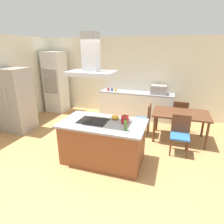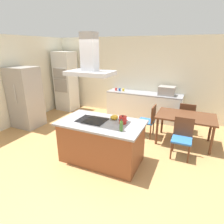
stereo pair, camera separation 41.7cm
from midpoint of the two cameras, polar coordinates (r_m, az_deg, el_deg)
ground at (r=5.54m, az=6.29°, el=-6.30°), size 16.00×16.00×0.00m
wall_back at (r=6.77m, az=11.48°, el=10.15°), size 7.20×0.10×2.70m
wall_left at (r=6.62m, az=-24.81°, el=8.58°), size 0.10×8.80×2.70m
kitchen_island at (r=4.08m, az=-0.24°, el=-8.90°), size 1.76×1.00×0.90m
cooktop at (r=3.98m, az=-3.09°, el=-2.51°), size 0.60×0.44×0.01m
tea_kettle at (r=3.81m, az=6.45°, el=-2.46°), size 0.21×0.16×0.18m
olive_oil_bottle at (r=3.47m, az=6.29°, el=-4.33°), size 0.07×0.07×0.23m
mixing_bowl at (r=4.02m, az=3.69°, el=-1.66°), size 0.17×0.17×0.09m
back_counter at (r=6.59m, az=11.26°, el=1.87°), size 2.51×0.62×0.90m
countertop_microwave at (r=6.33m, az=18.10°, el=6.10°), size 0.50×0.38×0.28m
coffee_mug_red at (r=6.70m, az=3.04°, el=6.89°), size 0.08×0.08×0.09m
coffee_mug_blue at (r=6.65m, az=4.13°, el=6.77°), size 0.08×0.08×0.09m
coffee_mug_yellow at (r=6.62m, az=5.25°, el=6.69°), size 0.08×0.08×0.09m
wall_oven_stack at (r=7.48m, az=-12.23°, el=9.01°), size 0.70×0.66×2.20m
refrigerator at (r=6.20m, az=-23.02°, el=4.01°), size 0.80×0.73×1.82m
dining_table at (r=5.14m, az=23.62°, el=-1.88°), size 1.40×0.90×0.75m
chair_facing_back_wall at (r=5.82m, az=23.64°, el=-1.16°), size 0.42×0.42×0.89m
chair_facing_island at (r=4.58m, az=23.07°, el=-6.50°), size 0.42×0.42×0.89m
chair_at_left_end at (r=5.26m, az=13.46°, el=-2.11°), size 0.42×0.42×0.89m
range_hood at (r=3.70m, az=-3.43°, el=14.94°), size 0.90×0.55×0.78m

